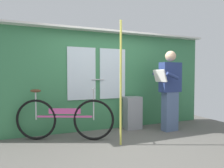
% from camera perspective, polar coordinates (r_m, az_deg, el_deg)
% --- Properties ---
extents(ground_plane, '(6.02, 3.99, 0.04)m').
position_cam_1_polar(ground_plane, '(3.56, 5.02, -17.42)').
color(ground_plane, '#56544F').
extents(train_door_wall, '(5.02, 0.28, 2.16)m').
position_cam_1_polar(train_door_wall, '(4.44, -1.89, 1.67)').
color(train_door_wall, '#387A4C').
rests_on(train_door_wall, ground_plane).
extents(bicycle_near_door, '(1.69, 0.78, 0.96)m').
position_cam_1_polar(bicycle_near_door, '(3.84, -13.38, -9.53)').
color(bicycle_near_door, black).
rests_on(bicycle_near_door, ground_plane).
extents(passenger_reading_newspaper, '(0.59, 0.52, 1.71)m').
position_cam_1_polar(passenger_reading_newspaper, '(4.47, 16.10, -1.30)').
color(passenger_reading_newspaper, slate).
rests_on(passenger_reading_newspaper, ground_plane).
extents(trash_bin_by_wall, '(0.36, 0.28, 0.72)m').
position_cam_1_polar(trash_bin_by_wall, '(4.55, 5.82, -8.10)').
color(trash_bin_by_wall, gray).
rests_on(trash_bin_by_wall, ground_plane).
extents(handrail_pole, '(0.04, 0.04, 2.12)m').
position_cam_1_polar(handrail_pole, '(3.40, 2.51, 0.25)').
color(handrail_pole, '#C6C14C').
rests_on(handrail_pole, ground_plane).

